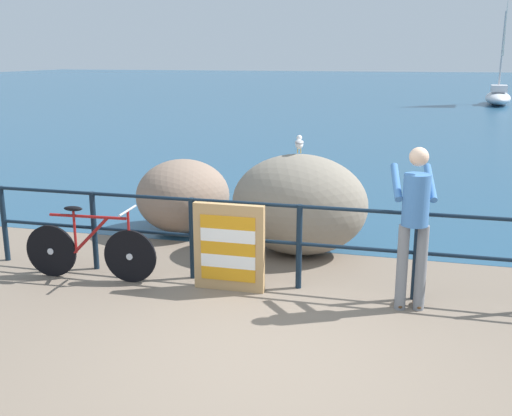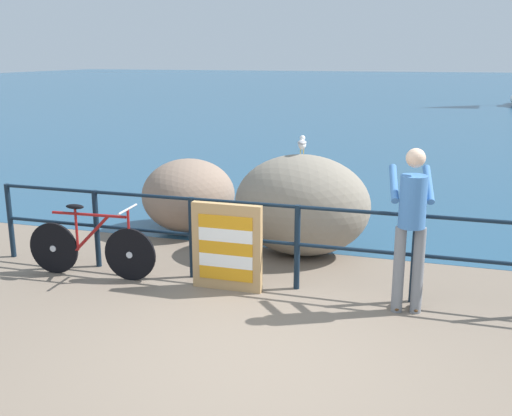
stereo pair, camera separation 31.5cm
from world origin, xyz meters
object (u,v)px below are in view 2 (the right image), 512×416
at_px(breakwater_boulder_main, 302,205).
at_px(bicycle, 91,247).
at_px(folded_deckchair_stack, 227,247).
at_px(seagull, 302,143).
at_px(breakwater_boulder_left, 189,195).
at_px(person_at_railing, 411,223).

bearing_deg(breakwater_boulder_main, bicycle, -144.34).
bearing_deg(folded_deckchair_stack, breakwater_boulder_main, 70.70).
bearing_deg(breakwater_boulder_main, seagull, 108.00).
bearing_deg(bicycle, folded_deckchair_stack, -0.05).
bearing_deg(bicycle, seagull, 34.53).
bearing_deg(bicycle, breakwater_boulder_main, 32.46).
height_order(breakwater_boulder_main, breakwater_boulder_left, breakwater_boulder_main).
height_order(folded_deckchair_stack, breakwater_boulder_main, breakwater_boulder_main).
bearing_deg(person_at_railing, breakwater_boulder_main, 34.76).
height_order(folded_deckchair_stack, seagull, seagull).
bearing_deg(person_at_railing, bicycle, 81.78).
bearing_deg(seagull, bicycle, 116.70).
xyz_separation_m(person_at_railing, seagull, (-1.55, 1.67, 0.54)).
height_order(person_at_railing, folded_deckchair_stack, person_at_railing).
xyz_separation_m(folded_deckchair_stack, breakwater_boulder_main, (0.54, 1.54, 0.17)).
height_order(person_at_railing, seagull, person_at_railing).
height_order(folded_deckchair_stack, breakwater_boulder_left, breakwater_boulder_left).
bearing_deg(seagull, folded_deckchair_stack, 151.84).
distance_m(person_at_railing, folded_deckchair_stack, 2.11).
bearing_deg(breakwater_boulder_left, seagull, -14.68).
height_order(bicycle, breakwater_boulder_left, breakwater_boulder_left).
distance_m(breakwater_boulder_main, seagull, 0.84).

